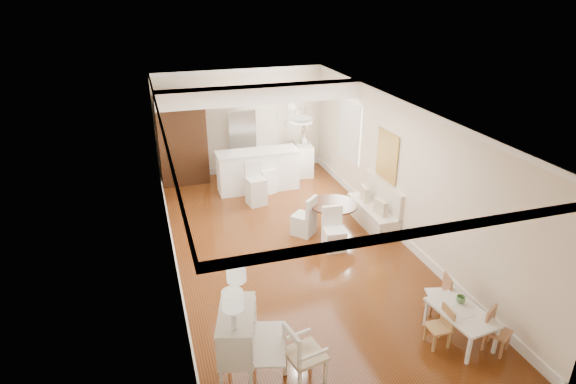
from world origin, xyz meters
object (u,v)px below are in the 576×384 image
bar_stool_right (266,173)px  gustavian_armchair (305,353)px  pantry_cabinet (182,140)px  kids_chair_c (498,331)px  bar_stool_left (256,184)px  breakfast_counter (258,170)px  slip_chair_near (334,230)px  kids_chair_b (437,294)px  kids_chair_a (438,327)px  slip_chair_far (304,215)px  secretary_bureau (238,349)px  sideboard (303,158)px  fridge (255,143)px  kids_table (460,325)px  dining_table (333,218)px

bar_stool_right → gustavian_armchair: bearing=-116.1°
pantry_cabinet → kids_chair_c: bearing=-65.5°
bar_stool_left → breakfast_counter: bearing=64.4°
slip_chair_near → kids_chair_b: bearing=-65.2°
kids_chair_a → slip_chair_far: 3.83m
secretary_bureau → breakfast_counter: size_ratio=0.55×
kids_chair_a → pantry_cabinet: bearing=-157.4°
secretary_bureau → gustavian_armchair: secretary_bureau is taller
slip_chair_far → sideboard: 3.46m
pantry_cabinet → sideboard: bearing=-6.3°
fridge → bar_stool_left: bearing=-103.6°
kids_chair_c → slip_chair_far: (-1.49, 4.10, 0.10)m
kids_table → kids_chair_a: bearing=-178.3°
kids_table → bar_stool_right: (-1.33, 6.06, 0.26)m
fridge → slip_chair_far: bearing=-87.9°
secretary_bureau → kids_table: (3.26, -0.13, -0.32)m
bar_stool_right → kids_table: bearing=-93.6°
sideboard → kids_chair_c: bearing=-80.5°
fridge → sideboard: (1.25, -0.32, -0.47)m
dining_table → slip_chair_far: 0.62m
slip_chair_near → fridge: fridge is taller
fridge → kids_chair_b: bearing=-78.8°
slip_chair_near → breakfast_counter: size_ratio=0.42×
bar_stool_left → bar_stool_right: 0.72m
kids_chair_b → slip_chair_far: size_ratio=0.77×
bar_stool_left → fridge: bearing=67.9°
bar_stool_left → kids_chair_a: bearing=-84.6°
kids_chair_a → breakfast_counter: size_ratio=0.31×
kids_chair_c → dining_table: dining_table is taller
kids_chair_c → breakfast_counter: size_ratio=0.32×
slip_chair_near → secretary_bureau: bearing=-125.9°
secretary_bureau → slip_chair_near: (2.50, 2.85, -0.14)m
slip_chair_near → fridge: bearing=102.0°
secretary_bureau → bar_stool_right: bearing=87.7°
kids_chair_a → breakfast_counter: (-1.09, 6.30, 0.20)m
dining_table → kids_chair_b: bearing=-78.7°
dining_table → bar_stool_right: 2.59m
gustavian_armchair → sideboard: 7.49m
breakfast_counter → gustavian_armchair: bearing=-98.5°
slip_chair_near → bar_stool_right: bearing=105.8°
kids_table → slip_chair_near: 3.08m
slip_chair_near → kids_chair_a: bearing=-77.2°
bar_stool_left → sideboard: size_ratio=1.15×
secretary_bureau → kids_chair_b: size_ratio=1.71×
secretary_bureau → kids_table: bearing=13.5°
kids_chair_b → dining_table: dining_table is taller
breakfast_counter → bar_stool_right: 0.27m
kids_table → slip_chair_far: bearing=106.8°
bar_stool_right → breakfast_counter: bearing=104.6°
secretary_bureau → pantry_cabinet: size_ratio=0.49×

